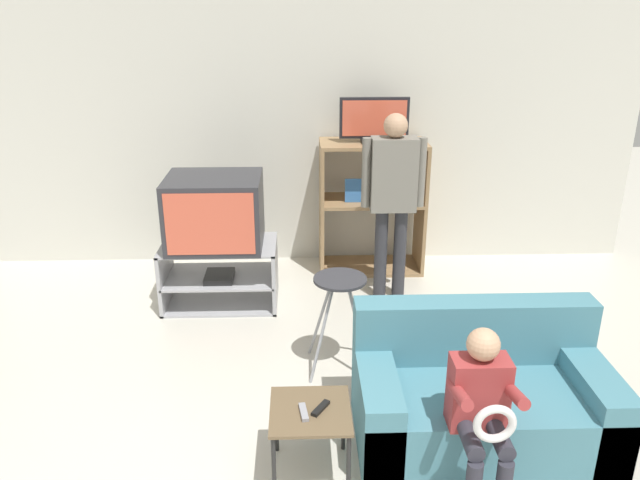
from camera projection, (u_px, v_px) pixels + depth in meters
wall_back at (307, 131)px, 5.98m from camera, size 6.40×0.06×2.60m
tv_stand at (220, 274)px, 5.37m from camera, size 0.97×0.58×0.55m
television_main at (215, 211)px, 5.17m from camera, size 0.78×0.65×0.59m
media_shelf at (371, 206)px, 5.94m from camera, size 0.99×0.49×1.26m
television_flat at (374, 121)px, 5.62m from camera, size 0.63×0.20×0.41m
folding_stool at (340, 295)px, 4.31m from camera, size 0.44×0.41×0.71m
snack_table at (310, 418)px, 3.37m from camera, size 0.44×0.44×0.42m
remote_control_black at (321, 408)px, 3.34m from camera, size 0.11×0.14×0.02m
remote_control_white at (304, 412)px, 3.31m from camera, size 0.06×0.15×0.02m
couch at (480, 398)px, 3.70m from camera, size 1.47×0.80×0.79m
person_standing_adult at (393, 190)px, 5.21m from camera, size 0.53×0.20×1.63m
person_seated_child at (482, 406)px, 3.16m from camera, size 0.33×0.43×0.96m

